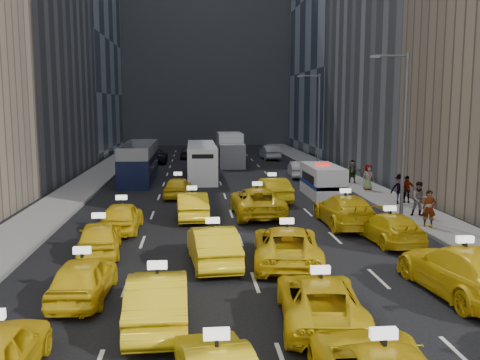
# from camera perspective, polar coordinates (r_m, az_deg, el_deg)

# --- Properties ---
(ground) EXTENTS (160.00, 160.00, 0.00)m
(ground) POSITION_cam_1_polar(r_m,az_deg,el_deg) (17.42, 2.39, -12.97)
(ground) COLOR black
(ground) RESTS_ON ground
(sidewalk_west) EXTENTS (3.00, 90.00, 0.15)m
(sidewalk_west) POSITION_cam_1_polar(r_m,az_deg,el_deg) (42.42, -16.34, -0.63)
(sidewalk_west) COLOR gray
(sidewalk_west) RESTS_ON ground
(sidewalk_east) EXTENTS (3.00, 90.00, 0.15)m
(sidewalk_east) POSITION_cam_1_polar(r_m,az_deg,el_deg) (43.45, 11.94, -0.28)
(sidewalk_east) COLOR gray
(sidewalk_east) RESTS_ON ground
(curb_west) EXTENTS (0.15, 90.00, 0.18)m
(curb_west) POSITION_cam_1_polar(r_m,az_deg,el_deg) (42.15, -14.41, -0.59)
(curb_west) COLOR slate
(curb_west) RESTS_ON ground
(curb_east) EXTENTS (0.15, 90.00, 0.18)m
(curb_east) POSITION_cam_1_polar(r_m,az_deg,el_deg) (43.05, 10.09, -0.28)
(curb_east) COLOR slate
(curb_east) RESTS_ON ground
(building_backdrop) EXTENTS (30.00, 12.00, 40.00)m
(building_backdrop) POSITION_cam_1_polar(r_m,az_deg,el_deg) (89.21, -3.74, 16.92)
(building_backdrop) COLOR slate
(building_backdrop) RESTS_ON ground
(streetlight_near) EXTENTS (2.15, 0.22, 9.00)m
(streetlight_near) POSITION_cam_1_polar(r_m,az_deg,el_deg) (30.33, 16.95, 5.21)
(streetlight_near) COLOR #595B60
(streetlight_near) RESTS_ON ground
(streetlight_far) EXTENTS (2.15, 0.22, 9.00)m
(streetlight_far) POSITION_cam_1_polar(r_m,az_deg,el_deg) (49.45, 8.27, 6.44)
(streetlight_far) COLOR #595B60
(streetlight_far) RESTS_ON ground
(taxi_4) EXTENTS (1.82, 4.22, 1.42)m
(taxi_4) POSITION_cam_1_polar(r_m,az_deg,el_deg) (18.17, -16.38, -10.02)
(taxi_4) COLOR yellow
(taxi_4) RESTS_ON ground
(taxi_5) EXTENTS (1.78, 4.76, 1.55)m
(taxi_5) POSITION_cam_1_polar(r_m,az_deg,el_deg) (15.69, -8.74, -12.44)
(taxi_5) COLOR yellow
(taxi_5) RESTS_ON ground
(taxi_6) EXTENTS (2.75, 5.11, 1.36)m
(taxi_6) POSITION_cam_1_polar(r_m,az_deg,el_deg) (15.87, 8.51, -12.55)
(taxi_6) COLOR yellow
(taxi_6) RESTS_ON ground
(taxi_7) EXTENTS (2.87, 5.97, 1.68)m
(taxi_7) POSITION_cam_1_polar(r_m,az_deg,el_deg) (19.23, 22.69, -8.92)
(taxi_7) COLOR yellow
(taxi_7) RESTS_ON ground
(taxi_8) EXTENTS (2.15, 4.42, 1.45)m
(taxi_8) POSITION_cam_1_polar(r_m,az_deg,el_deg) (23.21, -14.76, -5.97)
(taxi_8) COLOR yellow
(taxi_8) RESTS_ON ground
(taxi_9) EXTENTS (2.12, 4.90, 1.57)m
(taxi_9) POSITION_cam_1_polar(r_m,az_deg,el_deg) (21.05, -2.92, -6.99)
(taxi_9) COLOR yellow
(taxi_9) RESTS_ON ground
(taxi_10) EXTENTS (3.15, 5.71, 1.51)m
(taxi_10) POSITION_cam_1_polar(r_m,az_deg,el_deg) (21.24, 4.98, -6.95)
(taxi_10) COLOR yellow
(taxi_10) RESTS_ON ground
(taxi_11) EXTENTS (2.22, 4.84, 1.37)m
(taxi_11) POSITION_cam_1_polar(r_m,az_deg,el_deg) (25.31, 15.63, -4.94)
(taxi_11) COLOR yellow
(taxi_11) RESTS_ON ground
(taxi_12) EXTENTS (1.82, 4.42, 1.50)m
(taxi_12) POSITION_cam_1_polar(r_m,az_deg,el_deg) (27.07, -12.48, -3.85)
(taxi_12) COLOR yellow
(taxi_12) RESTS_ON ground
(taxi_13) EXTENTS (1.84, 4.70, 1.52)m
(taxi_13) POSITION_cam_1_polar(r_m,az_deg,el_deg) (29.36, -5.13, -2.74)
(taxi_13) COLOR yellow
(taxi_13) RESTS_ON ground
(taxi_14) EXTENTS (2.79, 5.87, 1.62)m
(taxi_14) POSITION_cam_1_polar(r_m,az_deg,el_deg) (30.17, 1.84, -2.32)
(taxi_14) COLOR yellow
(taxi_14) RESTS_ON ground
(taxi_15) EXTENTS (2.33, 5.64, 1.63)m
(taxi_15) POSITION_cam_1_polar(r_m,az_deg,el_deg) (28.20, 11.12, -3.20)
(taxi_15) COLOR yellow
(taxi_15) RESTS_ON ground
(taxi_16) EXTENTS (2.10, 4.29, 1.41)m
(taxi_16) POSITION_cam_1_polar(r_m,az_deg,el_deg) (36.32, -6.62, -0.77)
(taxi_16) COLOR yellow
(taxi_16) RESTS_ON ground
(taxi_17) EXTENTS (2.18, 4.85, 1.54)m
(taxi_17) POSITION_cam_1_polar(r_m,az_deg,el_deg) (34.77, 3.43, -1.01)
(taxi_17) COLOR yellow
(taxi_17) RESTS_ON ground
(nypd_van) EXTENTS (2.43, 5.50, 2.31)m
(nypd_van) POSITION_cam_1_polar(r_m,az_deg,el_deg) (36.81, 8.80, -0.16)
(nypd_van) COLOR silver
(nypd_van) RESTS_ON ground
(double_decker) EXTENTS (3.01, 10.61, 3.05)m
(double_decker) POSITION_cam_1_polar(r_m,az_deg,el_deg) (44.69, -10.71, 1.84)
(double_decker) COLOR black
(double_decker) RESTS_ON ground
(city_bus) EXTENTS (3.64, 11.35, 2.88)m
(city_bus) POSITION_cam_1_polar(r_m,az_deg,el_deg) (45.92, -4.12, 2.02)
(city_bus) COLOR white
(city_bus) RESTS_ON ground
(box_truck) EXTENTS (2.87, 7.38, 3.32)m
(box_truck) POSITION_cam_1_polar(r_m,az_deg,el_deg) (54.96, -1.04, 3.25)
(box_truck) COLOR white
(box_truck) RESTS_ON ground
(misc_car_0) EXTENTS (1.83, 4.39, 1.41)m
(misc_car_0) POSITION_cam_1_polar(r_m,az_deg,el_deg) (46.33, 6.24, 1.15)
(misc_car_0) COLOR #B5B8BD
(misc_car_0) RESTS_ON ground
(misc_car_1) EXTENTS (2.49, 5.32, 1.47)m
(misc_car_1) POSITION_cam_1_polar(r_m,az_deg,el_deg) (58.02, -8.99, 2.52)
(misc_car_1) COLOR black
(misc_car_1) RESTS_ON ground
(misc_car_2) EXTENTS (2.31, 5.17, 1.47)m
(misc_car_2) POSITION_cam_1_polar(r_m,az_deg,el_deg) (60.62, -0.56, 2.85)
(misc_car_2) COLOR slate
(misc_car_2) RESTS_ON ground
(misc_car_3) EXTENTS (1.78, 4.01, 1.34)m
(misc_car_3) POSITION_cam_1_polar(r_m,az_deg,el_deg) (62.33, -5.60, 2.90)
(misc_car_3) COLOR black
(misc_car_3) RESTS_ON ground
(misc_car_4) EXTENTS (1.96, 4.96, 1.61)m
(misc_car_4) POSITION_cam_1_polar(r_m,az_deg,el_deg) (61.37, 3.20, 2.96)
(misc_car_4) COLOR #9C9EA3
(misc_car_4) RESTS_ON ground
(pedestrian_0) EXTENTS (0.78, 0.63, 1.84)m
(pedestrian_0) POSITION_cam_1_polar(r_m,az_deg,el_deg) (28.47, 19.53, -2.88)
(pedestrian_0) COLOR gray
(pedestrian_0) RESTS_ON sidewalk_east
(pedestrian_1) EXTENTS (1.02, 0.71, 1.91)m
(pedestrian_1) POSITION_cam_1_polar(r_m,az_deg,el_deg) (30.94, 18.61, -1.93)
(pedestrian_1) COLOR gray
(pedestrian_1) RESTS_ON sidewalk_east
(pedestrian_2) EXTENTS (1.27, 0.68, 1.87)m
(pedestrian_2) POSITION_cam_1_polar(r_m,az_deg,el_deg) (34.30, 16.71, -0.94)
(pedestrian_2) COLOR gray
(pedestrian_2) RESTS_ON sidewalk_east
(pedestrian_3) EXTENTS (1.08, 0.72, 1.69)m
(pedestrian_3) POSITION_cam_1_polar(r_m,az_deg,el_deg) (34.98, 17.34, -0.94)
(pedestrian_3) COLOR gray
(pedestrian_3) RESTS_ON sidewalk_east
(pedestrian_4) EXTENTS (0.98, 0.66, 1.86)m
(pedestrian_4) POSITION_cam_1_polar(r_m,az_deg,el_deg) (39.39, 13.50, 0.30)
(pedestrian_4) COLOR gray
(pedestrian_4) RESTS_ON sidewalk_east
(pedestrian_5) EXTENTS (1.71, 1.10, 1.78)m
(pedestrian_5) POSITION_cam_1_polar(r_m,az_deg,el_deg) (42.85, 11.88, 0.91)
(pedestrian_5) COLOR gray
(pedestrian_5) RESTS_ON sidewalk_east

